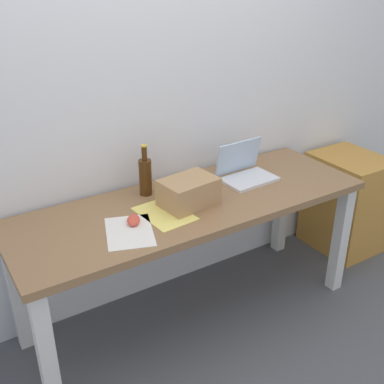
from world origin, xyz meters
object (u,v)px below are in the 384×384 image
(beer_bottle, at_px, (145,176))
(cardboard_box, at_px, (189,192))
(laptop_right, at_px, (245,171))
(computer_mouse, at_px, (133,220))
(filing_cabinet, at_px, (346,202))
(desk, at_px, (192,218))

(beer_bottle, xyz_separation_m, cardboard_box, (0.13, -0.22, -0.04))
(laptop_right, height_order, computer_mouse, laptop_right)
(laptop_right, xyz_separation_m, beer_bottle, (-0.56, 0.12, 0.06))
(laptop_right, relative_size, filing_cabinet, 0.45)
(computer_mouse, xyz_separation_m, filing_cabinet, (1.66, 0.12, -0.41))
(desk, xyz_separation_m, cardboard_box, (-0.04, -0.03, 0.17))
(cardboard_box, bearing_deg, laptop_right, 12.74)
(computer_mouse, bearing_deg, beer_bottle, 78.92)
(desk, distance_m, laptop_right, 0.43)
(desk, distance_m, beer_bottle, 0.33)
(desk, distance_m, computer_mouse, 0.38)
(cardboard_box, distance_m, filing_cabinet, 1.42)
(cardboard_box, bearing_deg, beer_bottle, 119.77)
(desk, height_order, cardboard_box, cardboard_box)
(computer_mouse, bearing_deg, desk, 35.05)
(computer_mouse, xyz_separation_m, cardboard_box, (0.32, 0.02, 0.05))
(computer_mouse, height_order, cardboard_box, cardboard_box)
(beer_bottle, relative_size, filing_cabinet, 0.41)
(beer_bottle, distance_m, filing_cabinet, 1.56)
(laptop_right, bearing_deg, computer_mouse, -170.78)
(computer_mouse, height_order, filing_cabinet, computer_mouse)
(desk, relative_size, beer_bottle, 6.83)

